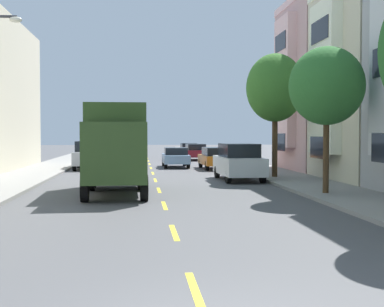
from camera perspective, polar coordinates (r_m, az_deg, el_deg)
name	(u,v)px	position (r m, az deg, el deg)	size (l,w,h in m)	color
ground_plane	(152,170)	(36.37, -4.29, -1.75)	(160.00, 160.00, 0.00)	#4C4C4F
sidewalk_left	(38,172)	(34.92, -15.94, -1.87)	(3.20, 120.00, 0.14)	gray
sidewalk_right	(262,170)	(35.27, 7.40, -1.77)	(3.20, 120.00, 0.14)	gray
lane_centerline_dashes	(154,176)	(30.89, -4.04, -2.43)	(0.14, 47.20, 0.01)	yellow
townhouse_fourth_rose	(384,90)	(37.42, 19.62, 6.38)	(13.48, 7.26, 11.03)	#CC9E9E
street_tree_second	(327,86)	(21.68, 14.04, 6.91)	(2.92, 2.92, 5.69)	#47331E
street_tree_third	(275,88)	(29.30, 8.78, 6.84)	(3.09, 3.09, 6.58)	#47331E
delivery_box_truck	(116,144)	(22.43, -8.06, 0.98)	(2.56, 7.06, 3.65)	#2D471E
parked_wagon_orange	(215,157)	(37.09, 2.49, -0.42)	(1.90, 4.73, 1.50)	orange
parked_wagon_burgundy	(195,151)	(49.65, 0.34, 0.22)	(1.84, 4.71, 1.50)	maroon
parked_sedan_charcoal	(189,149)	(57.47, -0.37, 0.43)	(1.91, 4.54, 1.43)	#333338
parked_sedan_champagne	(101,152)	(49.09, -9.62, 0.11)	(1.88, 4.53, 1.43)	tan
parked_suv_white	(239,162)	(28.26, 4.95, -0.86)	(2.07, 4.85, 1.93)	silver
parked_wagon_black	(106,148)	(60.91, -9.09, 0.55)	(1.85, 4.71, 1.50)	black
parked_suv_red	(104,148)	(54.84, -9.31, 0.57)	(1.95, 4.80, 1.93)	#AD1E1E
parked_suv_silver	(89,155)	(37.85, -10.82, -0.13)	(2.08, 4.85, 1.93)	#B2B5BA
moving_sky_sedan	(176,157)	(39.11, -1.75, -0.37)	(1.80, 4.50, 1.43)	#7A9EC6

